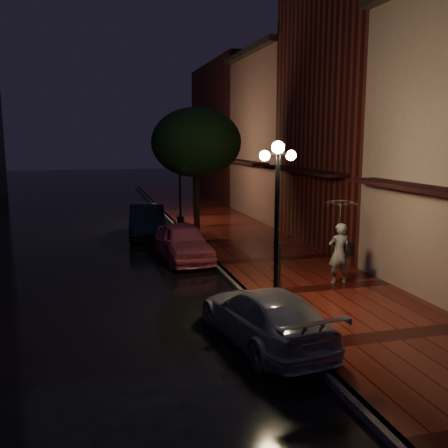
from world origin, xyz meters
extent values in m
plane|color=black|center=(0.00, 0.00, 0.00)|extent=(120.00, 120.00, 0.00)
cube|color=#4A120D|center=(2.25, 0.00, 0.07)|extent=(4.50, 60.00, 0.15)
cube|color=#595451|center=(0.00, 0.00, 0.07)|extent=(0.25, 60.00, 0.15)
cube|color=#511914|center=(7.00, 2.00, 5.50)|extent=(5.00, 8.00, 11.00)
cube|color=#8C5951|center=(7.00, 10.00, 4.50)|extent=(5.00, 8.00, 9.00)
cube|color=#511914|center=(7.00, 20.00, 5.00)|extent=(5.00, 12.00, 10.00)
cylinder|color=black|center=(0.35, -5.00, 2.15)|extent=(0.12, 0.12, 4.00)
cylinder|color=black|center=(0.35, -5.00, 0.30)|extent=(0.36, 0.36, 0.30)
cube|color=black|center=(0.35, -5.00, 4.15)|extent=(0.70, 0.08, 0.08)
sphere|color=#FDE298|center=(0.35, -5.00, 4.30)|extent=(0.32, 0.32, 0.32)
sphere|color=#FDE298|center=(0.00, -5.00, 4.10)|extent=(0.26, 0.26, 0.26)
sphere|color=#FDE298|center=(0.70, -5.00, 4.10)|extent=(0.26, 0.26, 0.26)
cylinder|color=black|center=(0.35, 9.00, 2.15)|extent=(0.12, 0.12, 4.00)
cylinder|color=black|center=(0.35, 9.00, 0.30)|extent=(0.36, 0.36, 0.30)
cube|color=black|center=(0.35, 9.00, 4.15)|extent=(0.70, 0.08, 0.08)
sphere|color=#FDE298|center=(0.35, 9.00, 4.30)|extent=(0.32, 0.32, 0.32)
sphere|color=#FDE298|center=(0.00, 9.00, 4.10)|extent=(0.26, 0.26, 0.26)
sphere|color=#FDE298|center=(0.70, 9.00, 4.10)|extent=(0.26, 0.26, 0.26)
cylinder|color=black|center=(0.60, 6.00, 1.75)|extent=(0.28, 0.28, 3.20)
ellipsoid|color=black|center=(0.60, 6.00, 4.35)|extent=(4.16, 4.16, 3.20)
sphere|color=black|center=(1.30, 6.60, 3.75)|extent=(1.80, 1.80, 1.80)
sphere|color=black|center=(0.00, 5.30, 3.85)|extent=(1.80, 1.80, 1.80)
imported|color=#CB536E|center=(-0.92, 1.27, 0.70)|extent=(1.89, 4.22, 1.41)
imported|color=black|center=(-1.71, 6.28, 0.74)|extent=(2.04, 4.66, 1.49)
imported|color=#A2A1A9|center=(-0.60, -6.80, 0.62)|extent=(2.30, 4.48, 1.24)
imported|color=white|center=(3.01, -3.42, 1.08)|extent=(0.72, 0.50, 1.86)
imported|color=silver|center=(3.01, -3.42, 2.26)|extent=(1.08, 1.10, 0.99)
cylinder|color=black|center=(3.01, -3.42, 1.52)|extent=(0.02, 0.02, 1.49)
cube|color=black|center=(3.32, -3.47, 1.21)|extent=(0.15, 0.35, 0.37)
cylinder|color=black|center=(1.00, -3.62, 0.74)|extent=(0.06, 0.06, 1.18)
cube|color=black|center=(1.00, -3.62, 1.44)|extent=(0.14, 0.11, 0.24)
camera|label=1|loc=(-4.23, -16.77, 4.51)|focal=40.00mm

